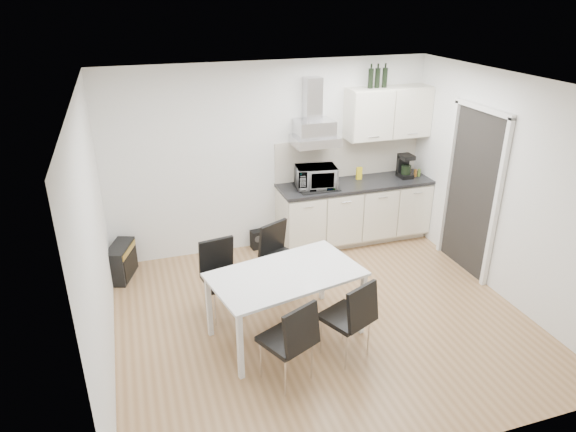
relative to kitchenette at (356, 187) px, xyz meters
name	(u,v)px	position (x,y,z in m)	size (l,w,h in m)	color
ground	(322,318)	(-1.18, -1.73, -0.83)	(4.50, 4.50, 0.00)	#A67E54
wall_back	(271,158)	(-1.18, 0.27, 0.47)	(4.50, 0.10, 2.60)	white
wall_front	(432,323)	(-1.18, -3.73, 0.47)	(4.50, 0.10, 2.60)	white
wall_left	(95,244)	(-3.43, -1.73, 0.47)	(0.10, 4.00, 2.60)	white
wall_right	(506,189)	(1.07, -1.73, 0.47)	(0.10, 4.00, 2.60)	white
ceiling	(329,86)	(-1.18, -1.73, 1.77)	(4.50, 4.50, 0.00)	white
doorway	(470,193)	(1.03, -1.18, 0.22)	(0.08, 1.04, 2.10)	white
kitchenette	(356,187)	(0.00, 0.00, 0.00)	(2.22, 0.64, 2.52)	beige
dining_table	(286,279)	(-1.66, -1.88, -0.15)	(1.68, 1.17, 0.75)	white
chair_far_left	(223,280)	(-2.21, -1.31, -0.39)	(0.44, 0.50, 0.88)	black
chair_far_right	(284,260)	(-1.43, -1.07, -0.39)	(0.44, 0.50, 0.88)	black
chair_near_left	(286,341)	(-1.87, -2.54, -0.39)	(0.44, 0.50, 0.88)	black
chair_near_right	(346,318)	(-1.20, -2.39, -0.39)	(0.44, 0.50, 0.88)	black
guitar_amp	(122,261)	(-3.30, -0.08, -0.60)	(0.41, 0.59, 0.45)	black
floor_speaker	(257,239)	(-1.44, 0.17, -0.69)	(0.16, 0.15, 0.27)	black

